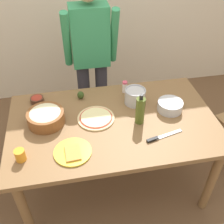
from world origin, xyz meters
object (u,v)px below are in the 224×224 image
object	(u,v)px
person_cook	(91,55)
mixing_bowl_steel	(170,106)
olive_oil_bottle	(140,110)
salt_shaker	(125,87)
popcorn_bowl	(46,116)
avocado	(81,95)
dining_table	(113,130)
cup_orange	(20,155)
small_sauce_bowl	(37,99)
steel_pot	(135,96)
pizza_raw_on_board	(96,118)
chef_knife	(160,137)
plate_with_slice	(73,152)

from	to	relation	value
person_cook	mixing_bowl_steel	xyz separation A→B (m)	(0.54, -0.71, -0.14)
olive_oil_bottle	salt_shaker	bearing A→B (deg)	93.33
popcorn_bowl	olive_oil_bottle	bearing A→B (deg)	-9.90
avocado	dining_table	bearing A→B (deg)	-57.25
popcorn_bowl	cup_orange	world-z (taller)	popcorn_bowl
small_sauce_bowl	dining_table	bearing A→B (deg)	-31.40
mixing_bowl_steel	small_sauce_bowl	world-z (taller)	mixing_bowl_steel
salt_shaker	avocado	distance (m)	0.39
steel_pot	avocado	size ratio (longest dim) A/B	2.48
steel_pot	person_cook	bearing A→B (deg)	117.21
cup_orange	salt_shaker	bearing A→B (deg)	36.56
mixing_bowl_steel	cup_orange	xyz separation A→B (m)	(-1.14, -0.31, 0.00)
mixing_bowl_steel	olive_oil_bottle	world-z (taller)	olive_oil_bottle
pizza_raw_on_board	salt_shaker	distance (m)	0.43
pizza_raw_on_board	person_cook	bearing A→B (deg)	85.22
popcorn_bowl	small_sauce_bowl	xyz separation A→B (m)	(-0.08, 0.28, -0.03)
small_sauce_bowl	cup_orange	bearing A→B (deg)	-98.26
steel_pot	chef_knife	xyz separation A→B (m)	(0.08, -0.44, -0.06)
dining_table	pizza_raw_on_board	xyz separation A→B (m)	(-0.13, 0.05, 0.10)
olive_oil_bottle	salt_shaker	distance (m)	0.41
plate_with_slice	salt_shaker	world-z (taller)	salt_shaker
pizza_raw_on_board	small_sauce_bowl	world-z (taller)	small_sauce_bowl
dining_table	pizza_raw_on_board	world-z (taller)	pizza_raw_on_board
avocado	salt_shaker	bearing A→B (deg)	3.65
pizza_raw_on_board	popcorn_bowl	size ratio (longest dim) A/B	1.03
cup_orange	avocado	size ratio (longest dim) A/B	1.21
popcorn_bowl	mixing_bowl_steel	distance (m)	0.98
pizza_raw_on_board	plate_with_slice	bearing A→B (deg)	-122.58
pizza_raw_on_board	chef_knife	distance (m)	0.51
cup_orange	chef_knife	xyz separation A→B (m)	(0.97, 0.02, -0.04)
olive_oil_bottle	cup_orange	distance (m)	0.89
dining_table	person_cook	world-z (taller)	person_cook
plate_with_slice	person_cook	bearing A→B (deg)	75.60
popcorn_bowl	salt_shaker	bearing A→B (deg)	22.84
chef_knife	dining_table	bearing A→B (deg)	141.27
cup_orange	chef_knife	size ratio (longest dim) A/B	0.30
mixing_bowl_steel	person_cook	bearing A→B (deg)	127.45
pizza_raw_on_board	mixing_bowl_steel	bearing A→B (deg)	-0.12
plate_with_slice	avocado	world-z (taller)	avocado
popcorn_bowl	chef_knife	distance (m)	0.86
dining_table	plate_with_slice	xyz separation A→B (m)	(-0.33, -0.27, 0.10)
dining_table	mixing_bowl_steel	size ratio (longest dim) A/B	8.00
plate_with_slice	popcorn_bowl	world-z (taller)	popcorn_bowl
cup_orange	salt_shaker	xyz separation A→B (m)	(0.84, 0.62, 0.01)
dining_table	popcorn_bowl	size ratio (longest dim) A/B	5.71
salt_shaker	plate_with_slice	bearing A→B (deg)	-128.61
pizza_raw_on_board	plate_with_slice	world-z (taller)	plate_with_slice
popcorn_bowl	salt_shaker	xyz separation A→B (m)	(0.67, 0.28, -0.01)
olive_oil_bottle	cup_orange	world-z (taller)	olive_oil_bottle
pizza_raw_on_board	salt_shaker	world-z (taller)	salt_shaker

